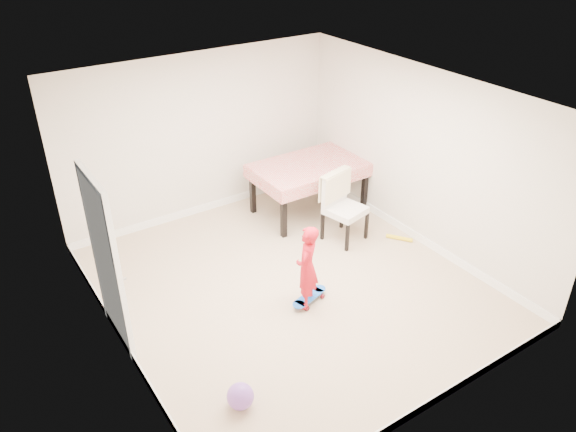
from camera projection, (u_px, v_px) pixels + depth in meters
ground at (290, 286)px, 7.51m from camera, size 5.00×5.00×0.00m
ceiling at (290, 99)px, 6.22m from camera, size 4.50×5.00×0.04m
wall_back at (201, 137)px, 8.65m from camera, size 4.50×0.04×2.60m
wall_front at (443, 308)px, 5.07m from camera, size 4.50×0.04×2.60m
wall_left at (111, 257)px, 5.79m from camera, size 0.04×5.00×2.60m
wall_right at (421, 159)px, 7.93m from camera, size 0.04×5.00×2.60m
door at (107, 265)px, 6.15m from camera, size 0.11×0.94×2.11m
baseboard_back at (206, 207)px, 9.27m from camera, size 4.50×0.02×0.12m
baseboard_front at (427, 405)px, 5.68m from camera, size 4.50×0.02×0.12m
baseboard_left at (127, 347)px, 6.40m from camera, size 0.02×5.00×0.12m
baseboard_right at (412, 233)px, 8.55m from camera, size 0.02×5.00×0.12m
dining_table at (309, 188)px, 9.09m from camera, size 1.78×1.12×0.84m
dining_chair at (345, 208)px, 8.27m from camera, size 0.71×0.77×1.05m
skateboard at (309, 299)px, 7.20m from camera, size 0.62×0.37×0.09m
child at (307, 270)px, 6.86m from camera, size 0.49×0.47×1.12m
balloon at (240, 396)px, 5.67m from camera, size 0.28×0.28×0.28m
foam_toy at (399, 238)px, 8.49m from camera, size 0.28×0.36×0.06m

